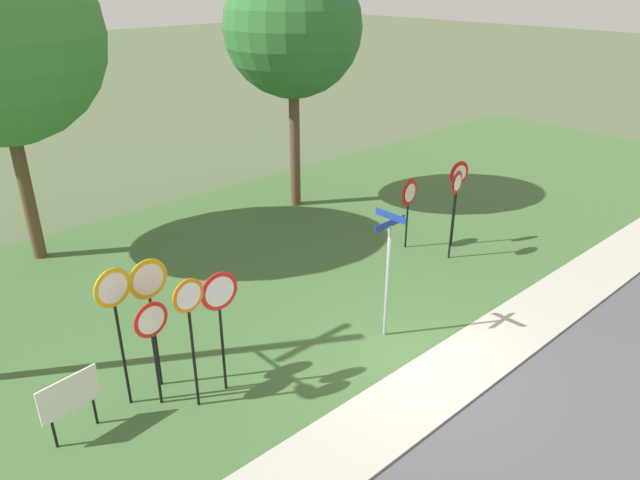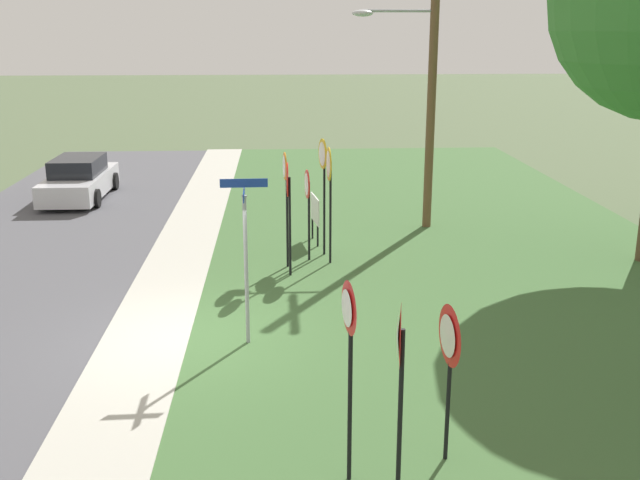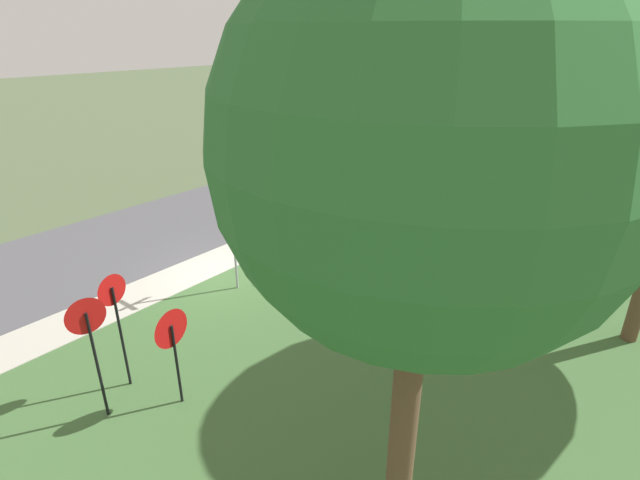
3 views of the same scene
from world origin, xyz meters
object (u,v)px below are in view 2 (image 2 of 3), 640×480
object	(u,v)px
yield_sign_far_left	(399,361)
parked_hatchback_near	(79,180)
stop_sign_far_left	(288,194)
street_name_post	(246,248)
stop_sign_far_center	(308,195)
stop_sign_far_right	(286,186)
stop_sign_near_right	(323,171)
utility_pole	(427,67)
stop_sign_near_left	(329,179)
notice_board	(315,212)
yield_sign_near_right	(448,348)
yield_sign_near_left	(348,336)

from	to	relation	value
yield_sign_far_left	parked_hatchback_near	bearing A→B (deg)	-146.35
stop_sign_far_left	yield_sign_far_left	xyz separation A→B (m)	(8.89, 1.08, 0.06)
street_name_post	stop_sign_far_center	bearing A→B (deg)	163.89
stop_sign_far_right	street_name_post	distance (m)	4.49
parked_hatchback_near	stop_sign_near_right	bearing A→B (deg)	47.98
parked_hatchback_near	utility_pole	bearing A→B (deg)	67.71
stop_sign_near_left	notice_board	size ratio (longest dim) A/B	2.25
yield_sign_near_right	utility_pole	distance (m)	12.40
stop_sign_far_right	parked_hatchback_near	distance (m)	10.52
stop_sign_near_right	utility_pole	xyz separation A→B (m)	(-2.58, 2.97, 2.33)
stop_sign_far_left	utility_pole	size ratio (longest dim) A/B	0.32
yield_sign_near_left	stop_sign_far_right	bearing A→B (deg)	174.07
stop_sign_far_left	parked_hatchback_near	xyz separation A→B (m)	(-8.57, -6.85, -1.31)
stop_sign_far_right	stop_sign_far_center	bearing A→B (deg)	128.08
stop_sign_near_left	stop_sign_far_left	bearing A→B (deg)	-51.24
yield_sign_near_left	yield_sign_near_right	distance (m)	1.41
yield_sign_far_left	stop_sign_far_right	bearing A→B (deg)	-164.06
yield_sign_far_left	parked_hatchback_near	world-z (taller)	yield_sign_far_left
stop_sign_far_center	parked_hatchback_near	xyz separation A→B (m)	(-7.41, -7.33, -1.01)
stop_sign_far_center	notice_board	bearing A→B (deg)	164.45
stop_sign_near_right	stop_sign_far_left	xyz separation A→B (m)	(1.60, -0.88, -0.21)
stop_sign_near_right	street_name_post	world-z (taller)	street_name_post
stop_sign_near_right	street_name_post	size ratio (longest dim) A/B	0.97
yield_sign_near_right	street_name_post	bearing A→B (deg)	-152.83
yield_sign_far_left	stop_sign_near_left	bearing A→B (deg)	-170.21
stop_sign_far_center	yield_sign_near_right	xyz separation A→B (m)	(8.89, 1.42, -0.02)
yield_sign_near_right	utility_pole	xyz separation A→B (m)	(-11.90, 1.95, 2.86)
yield_sign_near_right	parked_hatchback_near	xyz separation A→B (m)	(-16.29, -8.75, -0.99)
stop_sign_far_right	utility_pole	bearing A→B (deg)	126.58
stop_sign_near_left	stop_sign_near_right	distance (m)	0.72
stop_sign_near_right	stop_sign_far_right	bearing A→B (deg)	-55.52
stop_sign_near_right	yield_sign_far_left	xyz separation A→B (m)	(10.49, 0.19, -0.15)
yield_sign_near_left	yield_sign_far_left	size ratio (longest dim) A/B	1.00
stop_sign_near_left	yield_sign_far_left	bearing A→B (deg)	-2.94
stop_sign_near_left	stop_sign_near_right	size ratio (longest dim) A/B	0.97
yield_sign_far_left	utility_pole	xyz separation A→B (m)	(-13.07, 2.77, 2.47)
yield_sign_far_left	notice_board	size ratio (longest dim) A/B	2.11
utility_pole	yield_sign_near_left	bearing A→B (deg)	-14.85
yield_sign_near_left	yield_sign_far_left	bearing A→B (deg)	21.87
stop_sign_far_center	street_name_post	size ratio (longest dim) A/B	0.74
stop_sign_far_right	yield_sign_near_right	distance (m)	8.61
stop_sign_near_left	stop_sign_far_center	size ratio (longest dim) A/B	1.26
stop_sign_near_right	street_name_post	xyz separation A→B (m)	(5.36, -1.68, -0.34)
stop_sign_far_left	stop_sign_far_right	bearing A→B (deg)	-173.76
stop_sign_far_right	yield_sign_far_left	size ratio (longest dim) A/B	1.04
stop_sign_near_left	yield_sign_near_right	xyz separation A→B (m)	(8.62, 0.92, -0.48)
street_name_post	utility_pole	bearing A→B (deg)	148.17
stop_sign_near_right	yield_sign_far_left	size ratio (longest dim) A/B	1.10
stop_sign_near_left	stop_sign_far_right	bearing A→B (deg)	-80.70
stop_sign_far_right	stop_sign_near_left	bearing A→B (deg)	97.24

